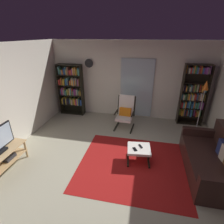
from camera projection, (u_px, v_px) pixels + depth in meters
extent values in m
plane|color=#A9A58C|center=(112.00, 169.00, 3.89)|extent=(7.02, 7.02, 0.00)
cube|color=silver|center=(129.00, 81.00, 5.94)|extent=(5.60, 0.06, 2.60)
cube|color=silver|center=(136.00, 89.00, 5.93)|extent=(1.10, 0.01, 2.00)
cube|color=#A31816|center=(132.00, 164.00, 4.02)|extent=(2.41, 2.14, 0.01)
cube|color=tan|center=(2.00, 163.00, 3.76)|extent=(0.47, 1.07, 0.02)
cylinder|color=tan|center=(26.00, 149.00, 4.18)|extent=(0.05, 0.05, 0.46)
cylinder|color=tan|center=(11.00, 147.00, 4.25)|extent=(0.05, 0.05, 0.46)
cube|color=#28282D|center=(6.00, 157.00, 3.87)|extent=(0.30, 0.28, 0.07)
cube|color=black|center=(60.00, 89.00, 6.33)|extent=(0.02, 0.30, 1.82)
cube|color=black|center=(82.00, 91.00, 6.17)|extent=(0.02, 0.30, 1.82)
cube|color=black|center=(73.00, 89.00, 6.38)|extent=(0.87, 0.02, 1.82)
cube|color=black|center=(73.00, 113.00, 6.62)|extent=(0.84, 0.28, 0.02)
cube|color=black|center=(73.00, 104.00, 6.48)|extent=(0.84, 0.28, 0.02)
cube|color=black|center=(72.00, 95.00, 6.33)|extent=(0.84, 0.28, 0.02)
cube|color=black|center=(71.00, 85.00, 6.18)|extent=(0.84, 0.28, 0.02)
cube|color=black|center=(70.00, 75.00, 6.03)|extent=(0.84, 0.28, 0.02)
cube|color=black|center=(69.00, 65.00, 5.88)|extent=(0.84, 0.28, 0.02)
cube|color=gold|center=(63.00, 101.00, 6.52)|extent=(0.04, 0.13, 0.17)
cube|color=gold|center=(64.00, 100.00, 6.48)|extent=(0.04, 0.19, 0.23)
cube|color=black|center=(65.00, 101.00, 6.48)|extent=(0.04, 0.23, 0.21)
cube|color=gold|center=(66.00, 100.00, 6.47)|extent=(0.04, 0.13, 0.25)
cube|color=#A19D3C|center=(67.00, 101.00, 6.45)|extent=(0.02, 0.23, 0.25)
cube|color=#2D2132|center=(68.00, 101.00, 6.44)|extent=(0.03, 0.20, 0.22)
cube|color=black|center=(69.00, 101.00, 6.45)|extent=(0.03, 0.15, 0.25)
cube|color=blue|center=(70.00, 101.00, 6.46)|extent=(0.03, 0.12, 0.18)
cube|color=olive|center=(71.00, 101.00, 6.43)|extent=(0.03, 0.15, 0.27)
cube|color=brown|center=(72.00, 102.00, 6.43)|extent=(0.02, 0.14, 0.18)
cube|color=beige|center=(73.00, 102.00, 6.42)|extent=(0.03, 0.22, 0.20)
cube|color=brown|center=(74.00, 101.00, 6.42)|extent=(0.03, 0.16, 0.22)
cube|color=#A19829|center=(74.00, 101.00, 6.40)|extent=(0.02, 0.16, 0.26)
cube|color=orange|center=(75.00, 102.00, 6.39)|extent=(0.03, 0.14, 0.22)
cube|color=#D03C35|center=(76.00, 102.00, 6.40)|extent=(0.03, 0.23, 0.18)
cube|color=#893D83|center=(77.00, 102.00, 6.38)|extent=(0.04, 0.20, 0.23)
cube|color=#A6A03E|center=(78.00, 101.00, 6.36)|extent=(0.04, 0.23, 0.27)
cube|color=#365FA1|center=(79.00, 102.00, 6.37)|extent=(0.03, 0.23, 0.24)
cube|color=black|center=(81.00, 101.00, 6.38)|extent=(0.04, 0.20, 0.24)
cube|color=blue|center=(82.00, 102.00, 6.37)|extent=(0.04, 0.20, 0.19)
cube|color=#3566B2|center=(62.00, 91.00, 6.37)|extent=(0.03, 0.17, 0.19)
cube|color=red|center=(63.00, 91.00, 6.36)|extent=(0.02, 0.20, 0.20)
cube|color=#9C3783|center=(63.00, 91.00, 6.33)|extent=(0.03, 0.22, 0.26)
cube|color=beige|center=(64.00, 92.00, 6.34)|extent=(0.02, 0.20, 0.18)
cube|color=olive|center=(65.00, 91.00, 6.30)|extent=(0.02, 0.12, 0.26)
cube|color=#355DB5|center=(66.00, 92.00, 6.32)|extent=(0.03, 0.23, 0.18)
cube|color=#327949|center=(67.00, 92.00, 6.31)|extent=(0.04, 0.22, 0.16)
cube|color=#9F9B3B|center=(69.00, 92.00, 6.31)|extent=(0.04, 0.24, 0.22)
cube|color=orange|center=(70.00, 92.00, 6.29)|extent=(0.02, 0.13, 0.17)
cube|color=beige|center=(71.00, 91.00, 6.27)|extent=(0.03, 0.21, 0.26)
cube|color=teal|center=(72.00, 92.00, 6.27)|extent=(0.02, 0.20, 0.24)
cube|color=#C33E2F|center=(72.00, 91.00, 6.26)|extent=(0.02, 0.14, 0.27)
cube|color=#307E4E|center=(74.00, 93.00, 6.27)|extent=(0.04, 0.17, 0.15)
cube|color=#9F3583|center=(75.00, 92.00, 6.24)|extent=(0.03, 0.17, 0.22)
cube|color=#8C398D|center=(76.00, 92.00, 6.24)|extent=(0.04, 0.15, 0.23)
cube|color=beige|center=(77.00, 92.00, 6.25)|extent=(0.04, 0.12, 0.21)
cube|color=#317851|center=(78.00, 93.00, 6.24)|extent=(0.04, 0.10, 0.19)
cube|color=orange|center=(80.00, 93.00, 6.25)|extent=(0.03, 0.14, 0.16)
cube|color=brown|center=(80.00, 92.00, 6.19)|extent=(0.02, 0.10, 0.26)
cube|color=gold|center=(81.00, 93.00, 6.22)|extent=(0.02, 0.15, 0.19)
cube|color=red|center=(60.00, 82.00, 6.19)|extent=(0.04, 0.21, 0.19)
cube|color=orange|center=(61.00, 81.00, 6.17)|extent=(0.03, 0.11, 0.24)
cube|color=brown|center=(63.00, 81.00, 6.20)|extent=(0.02, 0.23, 0.22)
cube|color=orange|center=(64.00, 82.00, 6.18)|extent=(0.03, 0.17, 0.16)
cube|color=gold|center=(65.00, 82.00, 6.16)|extent=(0.04, 0.21, 0.22)
cube|color=#291C2F|center=(66.00, 82.00, 6.18)|extent=(0.03, 0.16, 0.17)
cube|color=#2863A8|center=(67.00, 82.00, 6.14)|extent=(0.04, 0.17, 0.23)
cube|color=#5A9593|center=(68.00, 81.00, 6.14)|extent=(0.04, 0.18, 0.26)
cube|color=#28172A|center=(69.00, 83.00, 6.15)|extent=(0.03, 0.21, 0.17)
cube|color=orange|center=(70.00, 83.00, 6.15)|extent=(0.04, 0.13, 0.16)
cube|color=#D63C37|center=(72.00, 82.00, 6.14)|extent=(0.02, 0.14, 0.21)
cube|color=beige|center=(72.00, 81.00, 6.10)|extent=(0.03, 0.12, 0.27)
cube|color=orange|center=(73.00, 83.00, 6.10)|extent=(0.03, 0.20, 0.19)
cube|color=beige|center=(74.00, 82.00, 6.09)|extent=(0.02, 0.19, 0.26)
cube|color=orange|center=(75.00, 83.00, 6.09)|extent=(0.02, 0.12, 0.17)
cube|color=beige|center=(76.00, 82.00, 6.09)|extent=(0.03, 0.11, 0.26)
cube|color=#2F2B1E|center=(78.00, 83.00, 6.10)|extent=(0.04, 0.21, 0.18)
cube|color=#8A3B8A|center=(78.00, 82.00, 6.06)|extent=(0.03, 0.19, 0.23)
cube|color=brown|center=(79.00, 82.00, 6.04)|extent=(0.03, 0.19, 0.26)
cube|color=teal|center=(59.00, 70.00, 6.06)|extent=(0.04, 0.14, 0.26)
cube|color=#37803E|center=(60.00, 71.00, 6.05)|extent=(0.04, 0.13, 0.20)
cube|color=#3867A1|center=(62.00, 72.00, 6.06)|extent=(0.03, 0.21, 0.16)
cube|color=orange|center=(63.00, 72.00, 6.04)|extent=(0.04, 0.19, 0.17)
cube|color=#3C60B6|center=(64.00, 72.00, 6.03)|extent=(0.02, 0.12, 0.18)
cube|color=#365CB5|center=(65.00, 71.00, 6.00)|extent=(0.03, 0.18, 0.22)
cube|color=teal|center=(66.00, 71.00, 6.00)|extent=(0.04, 0.11, 0.26)
cube|color=#A38F3E|center=(67.00, 72.00, 6.00)|extent=(0.04, 0.14, 0.19)
cube|color=brown|center=(68.00, 71.00, 5.98)|extent=(0.04, 0.19, 0.27)
cube|color=red|center=(70.00, 72.00, 5.99)|extent=(0.04, 0.13, 0.16)
cube|color=#C53F30|center=(72.00, 72.00, 5.99)|extent=(0.04, 0.20, 0.18)
cube|color=#893E96|center=(73.00, 72.00, 5.96)|extent=(0.04, 0.14, 0.22)
cube|color=gold|center=(74.00, 71.00, 5.95)|extent=(0.03, 0.21, 0.25)
cube|color=brown|center=(75.00, 72.00, 5.95)|extent=(0.03, 0.18, 0.23)
cube|color=orange|center=(76.00, 71.00, 5.93)|extent=(0.03, 0.21, 0.27)
cube|color=#A29326|center=(77.00, 72.00, 5.93)|extent=(0.03, 0.14, 0.19)
cube|color=#2F6BA8|center=(78.00, 72.00, 5.92)|extent=(0.03, 0.11, 0.25)
cube|color=teal|center=(79.00, 72.00, 5.90)|extent=(0.04, 0.19, 0.21)
cube|color=black|center=(181.00, 95.00, 5.56)|extent=(0.02, 0.30, 1.95)
cube|color=black|center=(206.00, 97.00, 5.42)|extent=(0.02, 0.30, 1.95)
cube|color=black|center=(192.00, 94.00, 5.61)|extent=(0.77, 0.02, 1.95)
cube|color=black|center=(188.00, 123.00, 5.88)|extent=(0.74, 0.28, 0.02)
cube|color=black|center=(189.00, 116.00, 5.78)|extent=(0.74, 0.28, 0.02)
cube|color=black|center=(191.00, 108.00, 5.66)|extent=(0.74, 0.28, 0.02)
cube|color=black|center=(192.00, 100.00, 5.54)|extent=(0.74, 0.28, 0.02)
cube|color=black|center=(194.00, 91.00, 5.43)|extent=(0.74, 0.28, 0.02)
cube|color=black|center=(196.00, 83.00, 5.31)|extent=(0.74, 0.28, 0.02)
cube|color=black|center=(198.00, 74.00, 5.20)|extent=(0.74, 0.28, 0.02)
cube|color=black|center=(200.00, 65.00, 5.09)|extent=(0.74, 0.28, 0.02)
cube|color=#2C7B3E|center=(179.00, 112.00, 5.81)|extent=(0.03, 0.11, 0.17)
cube|color=#A9A02F|center=(180.00, 112.00, 5.80)|extent=(0.04, 0.11, 0.21)
cube|color=orange|center=(182.00, 112.00, 5.78)|extent=(0.04, 0.22, 0.18)
cube|color=#A1912A|center=(183.00, 112.00, 5.76)|extent=(0.02, 0.23, 0.25)
cube|color=#88449A|center=(184.00, 112.00, 5.76)|extent=(0.04, 0.14, 0.22)
cube|color=#1A282A|center=(185.00, 112.00, 5.76)|extent=(0.03, 0.18, 0.22)
cube|color=red|center=(187.00, 113.00, 5.76)|extent=(0.03, 0.14, 0.18)
cube|color=teal|center=(188.00, 112.00, 5.74)|extent=(0.03, 0.14, 0.21)
cube|color=black|center=(189.00, 113.00, 5.75)|extent=(0.02, 0.22, 0.17)
cube|color=#2B68A8|center=(190.00, 112.00, 5.72)|extent=(0.04, 0.23, 0.24)
cube|color=#417E51|center=(191.00, 112.00, 5.73)|extent=(0.02, 0.23, 0.23)
cube|color=#171C33|center=(192.00, 113.00, 5.73)|extent=(0.04, 0.14, 0.18)
cube|color=#8E4189|center=(194.00, 112.00, 5.71)|extent=(0.04, 0.11, 0.23)
cube|color=red|center=(195.00, 114.00, 5.71)|extent=(0.03, 0.21, 0.15)
cube|color=#A99438|center=(197.00, 113.00, 5.68)|extent=(0.04, 0.14, 0.20)
cube|color=gold|center=(198.00, 113.00, 5.67)|extent=(0.03, 0.18, 0.21)
cube|color=#417841|center=(200.00, 113.00, 5.67)|extent=(0.03, 0.16, 0.23)
cube|color=brown|center=(180.00, 104.00, 5.69)|extent=(0.04, 0.17, 0.19)
cube|color=red|center=(182.00, 105.00, 5.67)|extent=(0.04, 0.19, 0.17)
cube|color=teal|center=(183.00, 104.00, 5.66)|extent=(0.04, 0.22, 0.19)
cube|color=orange|center=(185.00, 104.00, 5.64)|extent=(0.04, 0.21, 0.21)
cube|color=black|center=(186.00, 105.00, 5.66)|extent=(0.02, 0.15, 0.18)
cube|color=#3860B6|center=(187.00, 104.00, 5.65)|extent=(0.04, 0.17, 0.20)
cube|color=teal|center=(189.00, 104.00, 5.61)|extent=(0.03, 0.20, 0.25)
cube|color=#252F22|center=(190.00, 104.00, 5.63)|extent=(0.03, 0.15, 0.22)
cube|color=#3569A3|center=(191.00, 105.00, 5.60)|extent=(0.03, 0.19, 0.18)
cube|color=#2A6BAF|center=(193.00, 105.00, 5.60)|extent=(0.03, 0.16, 0.22)
cube|color=orange|center=(194.00, 104.00, 5.61)|extent=(0.04, 0.15, 0.25)
cube|color=teal|center=(196.00, 105.00, 5.58)|extent=(0.03, 0.13, 0.20)
cube|color=#417942|center=(197.00, 105.00, 5.59)|extent=(0.03, 0.16, 0.19)
cube|color=teal|center=(198.00, 105.00, 5.59)|extent=(0.02, 0.23, 0.22)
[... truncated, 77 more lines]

